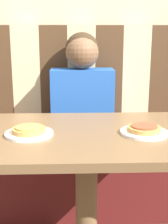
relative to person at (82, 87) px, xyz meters
name	(u,v)px	position (x,y,z in m)	size (l,w,h in m)	color
wall_back	(81,12)	(0.00, 0.28, 0.47)	(7.00, 0.05, 2.60)	#C6B28E
booth_seat	(82,173)	(0.00, 0.00, -0.59)	(1.28, 0.46, 0.48)	#5B1919
booth_backrest	(81,80)	(0.00, 0.18, 0.01)	(1.28, 0.09, 0.73)	#4C331E
dining_table	(87,154)	(0.00, -0.64, -0.19)	(0.99, 0.68, 0.74)	brown
person	(82,87)	(0.00, 0.00, 0.00)	(0.39, 0.23, 0.68)	#2356B2
plate_left	(29,134)	(-0.24, -0.68, -0.09)	(0.20, 0.20, 0.01)	white
plate_right	(144,132)	(0.24, -0.68, -0.09)	(0.20, 0.20, 0.01)	white
pizza_left	(29,130)	(-0.24, -0.68, -0.07)	(0.14, 0.14, 0.03)	#C68E47
pizza_right	(144,128)	(0.24, -0.68, -0.07)	(0.14, 0.14, 0.03)	#C68E47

